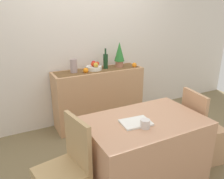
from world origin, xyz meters
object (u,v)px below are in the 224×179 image
object	(u,v)px
ceramic_vase	(74,66)
open_book	(136,123)
potted_plant	(119,54)
dining_table	(144,152)
coffee_cup	(145,124)
sideboard_console	(99,97)
wine_bottle	(106,61)
fruit_bowl	(94,68)
chair_by_corner	(201,140)

from	to	relation	value
ceramic_vase	open_book	world-z (taller)	ceramic_vase
potted_plant	dining_table	world-z (taller)	potted_plant
potted_plant	open_book	bearing A→B (deg)	-113.49
coffee_cup	potted_plant	bearing A→B (deg)	68.85
sideboard_console	coffee_cup	world-z (taller)	sideboard_console
ceramic_vase	open_book	xyz separation A→B (m)	(0.11, -1.48, -0.25)
ceramic_vase	dining_table	bearing A→B (deg)	-80.61
dining_table	open_book	xyz separation A→B (m)	(-0.13, -0.02, 0.38)
wine_bottle	potted_plant	bearing A→B (deg)	0.00
fruit_bowl	ceramic_vase	distance (m)	0.33
sideboard_console	potted_plant	distance (m)	0.76
sideboard_console	dining_table	distance (m)	1.46
ceramic_vase	coffee_cup	size ratio (longest dim) A/B	2.27
sideboard_console	coffee_cup	distance (m)	1.64
fruit_bowl	wine_bottle	distance (m)	0.21
fruit_bowl	potted_plant	world-z (taller)	potted_plant
sideboard_console	dining_table	size ratio (longest dim) A/B	1.19
dining_table	coffee_cup	distance (m)	0.44
wine_bottle	open_book	size ratio (longest dim) A/B	1.13
wine_bottle	open_book	bearing A→B (deg)	-105.14
open_book	chair_by_corner	size ratio (longest dim) A/B	0.31
dining_table	chair_by_corner	distance (m)	0.86
potted_plant	chair_by_corner	distance (m)	1.71
fruit_bowl	ceramic_vase	size ratio (longest dim) A/B	1.16
fruit_bowl	ceramic_vase	bearing A→B (deg)	180.00
dining_table	open_book	bearing A→B (deg)	-169.25
ceramic_vase	open_book	distance (m)	1.50
coffee_cup	chair_by_corner	bearing A→B (deg)	8.13
ceramic_vase	chair_by_corner	xyz separation A→B (m)	(1.09, -1.45, -0.73)
sideboard_console	chair_by_corner	xyz separation A→B (m)	(0.70, -1.45, -0.18)
potted_plant	open_book	distance (m)	1.65
sideboard_console	coffee_cup	xyz separation A→B (m)	(-0.25, -1.58, 0.33)
wine_bottle	ceramic_vase	world-z (taller)	wine_bottle
wine_bottle	sideboard_console	bearing A→B (deg)	180.00
coffee_cup	wine_bottle	bearing A→B (deg)	76.82
dining_table	open_book	distance (m)	0.40
ceramic_vase	coffee_cup	bearing A→B (deg)	-84.92
sideboard_console	ceramic_vase	world-z (taller)	ceramic_vase
coffee_cup	chair_by_corner	world-z (taller)	chair_by_corner
fruit_bowl	potted_plant	xyz separation A→B (m)	(0.43, 0.00, 0.18)
fruit_bowl	dining_table	distance (m)	1.56
fruit_bowl	chair_by_corner	distance (m)	1.77
open_book	sideboard_console	bearing A→B (deg)	84.81
fruit_bowl	dining_table	bearing A→B (deg)	-93.17
wine_bottle	potted_plant	xyz separation A→B (m)	(0.24, 0.00, 0.09)
wine_bottle	open_book	xyz separation A→B (m)	(-0.40, -1.48, -0.27)
sideboard_console	potted_plant	world-z (taller)	potted_plant
ceramic_vase	coffee_cup	world-z (taller)	ceramic_vase
dining_table	chair_by_corner	xyz separation A→B (m)	(0.85, 0.00, -0.10)
wine_bottle	chair_by_corner	size ratio (longest dim) A/B	0.35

